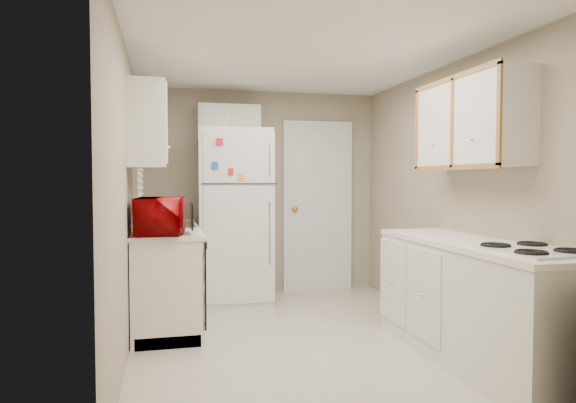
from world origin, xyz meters
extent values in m
plane|color=beige|center=(0.00, 0.00, 0.00)|extent=(3.80, 3.80, 0.00)
plane|color=white|center=(0.00, 0.00, 2.40)|extent=(3.80, 3.80, 0.00)
plane|color=#9D937B|center=(-1.40, 0.00, 1.20)|extent=(3.80, 3.80, 0.00)
plane|color=#9D937B|center=(1.40, 0.00, 1.20)|extent=(3.80, 3.80, 0.00)
plane|color=#9D937B|center=(0.00, 1.90, 1.20)|extent=(2.80, 2.80, 0.00)
plane|color=#9D937B|center=(0.00, -1.90, 1.20)|extent=(2.80, 2.80, 0.00)
cube|color=silver|center=(-1.10, 0.90, 0.45)|extent=(0.60, 1.80, 0.90)
cube|color=black|center=(-0.81, 0.30, 0.49)|extent=(0.03, 0.58, 0.72)
cube|color=gray|center=(-1.10, 1.05, 0.86)|extent=(0.54, 0.74, 0.16)
imported|color=#910205|center=(-1.15, 0.23, 1.05)|extent=(0.57, 0.35, 0.37)
imported|color=white|center=(-1.15, 1.26, 1.00)|extent=(0.10, 0.10, 0.21)
cube|color=silver|center=(-1.36, 1.05, 1.60)|extent=(0.10, 0.98, 1.08)
cube|color=silver|center=(-1.25, 0.22, 1.80)|extent=(0.30, 0.45, 0.70)
cube|color=silver|center=(-0.36, 1.57, 0.95)|extent=(0.83, 0.81, 1.90)
cube|color=silver|center=(-0.40, 1.75, 2.00)|extent=(0.70, 0.30, 0.40)
cube|color=silver|center=(0.70, 1.86, 1.02)|extent=(0.86, 0.06, 2.08)
cube|color=silver|center=(1.10, -0.80, 0.45)|extent=(0.60, 2.00, 0.90)
cube|color=silver|center=(1.15, -1.35, 0.40)|extent=(0.58, 0.69, 0.80)
cube|color=silver|center=(1.25, -0.50, 1.80)|extent=(0.30, 1.20, 0.70)
camera|label=1|loc=(-1.11, -4.13, 1.36)|focal=32.00mm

